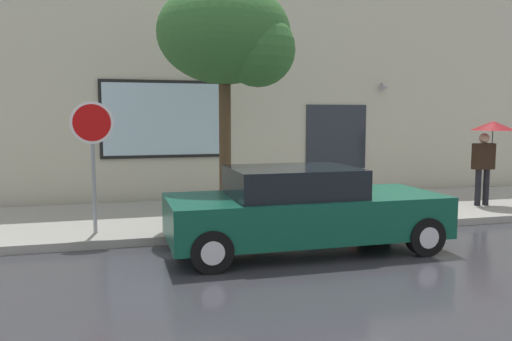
% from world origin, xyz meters
% --- Properties ---
extents(ground_plane, '(60.00, 60.00, 0.00)m').
position_xyz_m(ground_plane, '(0.00, 0.00, 0.00)').
color(ground_plane, '#333338').
extents(sidewalk, '(20.00, 4.00, 0.15)m').
position_xyz_m(sidewalk, '(0.00, 3.00, 0.07)').
color(sidewalk, gray).
rests_on(sidewalk, ground).
extents(building_facade, '(20.00, 0.67, 7.00)m').
position_xyz_m(building_facade, '(-0.02, 5.50, 3.48)').
color(building_facade, beige).
rests_on(building_facade, ground).
extents(parked_car, '(4.65, 1.94, 1.43)m').
position_xyz_m(parked_car, '(-1.06, 0.04, 0.71)').
color(parked_car, '#0F4C38').
rests_on(parked_car, ground).
extents(fire_hydrant, '(0.30, 0.44, 0.80)m').
position_xyz_m(fire_hydrant, '(0.85, 1.97, 0.54)').
color(fire_hydrant, red).
rests_on(fire_hydrant, sidewalk).
extents(pedestrian_with_umbrella, '(1.02, 1.02, 2.02)m').
position_xyz_m(pedestrian_with_umbrella, '(4.49, 2.27, 1.76)').
color(pedestrian_with_umbrella, black).
rests_on(pedestrian_with_umbrella, sidewalk).
extents(street_tree, '(2.64, 2.25, 4.74)m').
position_xyz_m(street_tree, '(-1.85, 1.98, 3.80)').
color(street_tree, '#4C3823').
rests_on(street_tree, sidewalk).
extents(stop_sign, '(0.76, 0.10, 2.40)m').
position_xyz_m(stop_sign, '(-4.49, 1.63, 1.84)').
color(stop_sign, gray).
rests_on(stop_sign, sidewalk).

